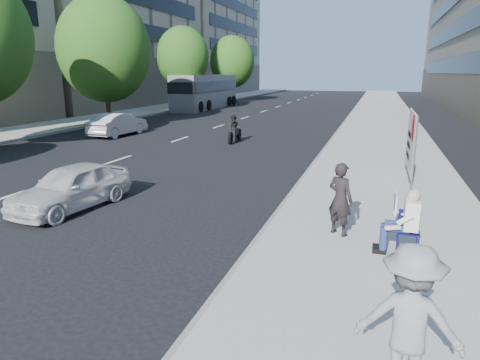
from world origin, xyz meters
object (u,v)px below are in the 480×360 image
at_px(seated_protester, 403,218).
at_px(jogger, 409,321).
at_px(white_sedan_mid, 118,124).
at_px(bus, 206,92).
at_px(white_sedan_near, 72,187).
at_px(protest_banner, 411,141).
at_px(motorcycle, 234,130).
at_px(pedestrian_woman, 340,199).

distance_m(seated_protester, jogger, 3.92).
relative_size(white_sedan_mid, bus, 0.33).
bearing_deg(white_sedan_near, jogger, -22.69).
relative_size(protest_banner, white_sedan_near, 0.87).
bearing_deg(white_sedan_mid, motorcycle, -179.13).
xyz_separation_m(jogger, motorcycle, (-7.51, 16.61, -0.38)).
xyz_separation_m(seated_protester, motorcycle, (-7.64, 12.69, -0.24)).
height_order(protest_banner, motorcycle, protest_banner).
distance_m(white_sedan_mid, motorcycle, 7.16).
relative_size(pedestrian_woman, protest_banner, 0.52).
bearing_deg(bus, seated_protester, -62.70).
bearing_deg(jogger, seated_protester, -87.29).
height_order(white_sedan_near, bus, bus).
distance_m(seated_protester, white_sedan_near, 8.28).
xyz_separation_m(protest_banner, bus, (-17.78, 26.08, 0.23)).
bearing_deg(white_sedan_mid, bus, -79.52).
distance_m(seated_protester, motorcycle, 14.82).
distance_m(pedestrian_woman, protest_banner, 6.04).
distance_m(protest_banner, white_sedan_near, 10.40).
relative_size(seated_protester, white_sedan_near, 0.37).
distance_m(seated_protester, protest_banner, 6.49).
relative_size(seated_protester, pedestrian_woman, 0.82).
relative_size(seated_protester, motorcycle, 0.64).
distance_m(jogger, motorcycle, 18.23).
relative_size(pedestrian_woman, white_sedan_mid, 0.40).
xyz_separation_m(jogger, white_sedan_near, (-8.11, 4.72, -0.41)).
height_order(seated_protester, white_sedan_mid, seated_protester).
height_order(protest_banner, white_sedan_mid, protest_banner).
bearing_deg(white_sedan_near, seated_protester, 1.94).
xyz_separation_m(seated_protester, pedestrian_woman, (-1.24, 0.68, 0.07)).
xyz_separation_m(seated_protester, white_sedan_mid, (-14.80, 12.98, -0.22)).
height_order(seated_protester, protest_banner, protest_banner).
xyz_separation_m(pedestrian_woman, white_sedan_mid, (-13.56, 12.30, -0.28)).
height_order(pedestrian_woman, white_sedan_near, pedestrian_woman).
bearing_deg(jogger, bus, -60.14).
relative_size(seated_protester, white_sedan_mid, 0.33).
bearing_deg(white_sedan_mid, pedestrian_woman, 140.93).
relative_size(jogger, pedestrian_woman, 1.09).
bearing_deg(pedestrian_woman, motorcycle, -32.31).
height_order(white_sedan_mid, bus, bus).
bearing_deg(seated_protester, white_sedan_mid, 138.75).
distance_m(jogger, white_sedan_mid, 22.37).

